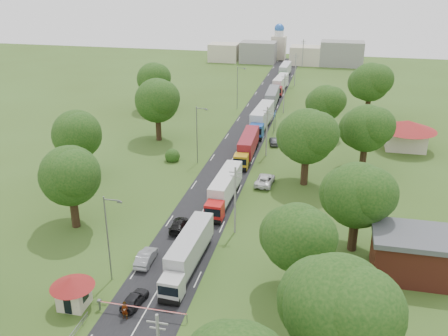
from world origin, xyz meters
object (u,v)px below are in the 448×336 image
(guard_booth, at_px, (73,288))
(info_sign, at_px, (275,117))
(car_lane_mid, at_px, (146,257))
(boom_barrier, at_px, (129,307))
(truck_0, at_px, (188,252))
(pedestrian_near, at_px, (125,311))
(car_lane_front, at_px, (135,299))

(guard_booth, distance_m, info_sign, 61.27)
(info_sign, bearing_deg, car_lane_mid, -99.11)
(boom_barrier, distance_m, truck_0, 9.66)
(info_sign, xyz_separation_m, pedestrian_near, (-6.71, -60.69, -2.06))
(car_lane_front, bearing_deg, boom_barrier, 100.14)
(boom_barrier, relative_size, guard_booth, 2.10)
(truck_0, xyz_separation_m, car_lane_mid, (-4.98, -0.13, -1.28))
(guard_booth, relative_size, pedestrian_near, 2.33)
(pedestrian_near, bearing_deg, car_lane_front, 89.12)
(guard_booth, height_order, truck_0, truck_0)
(car_lane_mid, relative_size, pedestrian_near, 2.38)
(boom_barrier, relative_size, car_lane_mid, 2.06)
(info_sign, distance_m, car_lane_front, 58.92)
(car_lane_front, xyz_separation_m, pedestrian_near, (-0.09, -2.19, 0.28))
(boom_barrier, distance_m, pedestrian_near, 0.71)
(guard_booth, bearing_deg, truck_0, 44.44)
(guard_booth, relative_size, info_sign, 1.07)
(boom_barrier, bearing_deg, car_lane_front, 92.50)
(pedestrian_near, bearing_deg, car_lane_mid, 100.21)
(truck_0, relative_size, pedestrian_near, 7.28)
(boom_barrier, bearing_deg, guard_booth, -179.99)
(car_lane_mid, bearing_deg, truck_0, 179.52)
(boom_barrier, height_order, pedestrian_near, pedestrian_near)
(truck_0, height_order, car_lane_front, truck_0)
(boom_barrier, bearing_deg, pedestrian_near, -102.28)
(car_lane_front, bearing_deg, truck_0, -106.75)
(car_lane_front, bearing_deg, guard_booth, 22.21)
(guard_booth, height_order, car_lane_front, guard_booth)
(truck_0, bearing_deg, car_lane_front, -114.39)
(boom_barrier, xyz_separation_m, guard_booth, (-5.84, -0.00, 1.27))
(truck_0, distance_m, pedestrian_near, 10.35)
(car_lane_mid, bearing_deg, pedestrian_near, 96.88)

